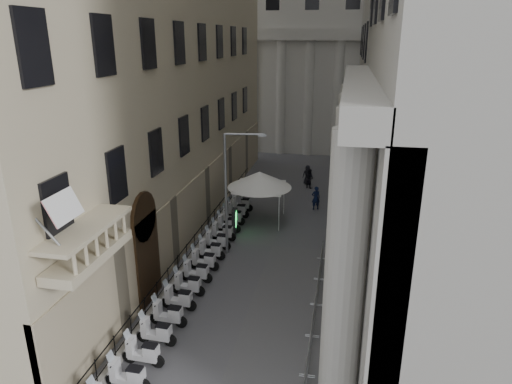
# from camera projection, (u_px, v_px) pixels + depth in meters

# --- Properties ---
(far_building) EXTENTS (22.00, 10.00, 30.00)m
(far_building) POSITION_uv_depth(u_px,v_px,m) (316.00, 12.00, 50.25)
(far_building) COLOR #A7A59E
(far_building) RESTS_ON ground
(iron_fence) EXTENTS (0.30, 28.00, 1.40)m
(iron_fence) POSITION_uv_depth(u_px,v_px,m) (200.00, 248.00, 27.99)
(iron_fence) COLOR black
(iron_fence) RESTS_ON ground
(blue_awning) EXTENTS (1.60, 3.00, 3.00)m
(blue_awning) POSITION_uv_depth(u_px,v_px,m) (342.00, 212.00, 33.87)
(blue_awning) COLOR navy
(blue_awning) RESTS_ON ground
(scooter_2) EXTENTS (1.42, 0.61, 1.50)m
(scooter_2) POSITION_uv_depth(u_px,v_px,m) (145.00, 365.00, 18.03)
(scooter_2) COLOR silver
(scooter_2) RESTS_ON ground
(scooter_3) EXTENTS (1.42, 0.61, 1.50)m
(scooter_3) POSITION_uv_depth(u_px,v_px,m) (158.00, 344.00, 19.26)
(scooter_3) COLOR silver
(scooter_3) RESTS_ON ground
(scooter_4) EXTENTS (1.42, 0.61, 1.50)m
(scooter_4) POSITION_uv_depth(u_px,v_px,m) (169.00, 325.00, 20.49)
(scooter_4) COLOR silver
(scooter_4) RESTS_ON ground
(scooter_5) EXTENTS (1.42, 0.61, 1.50)m
(scooter_5) POSITION_uv_depth(u_px,v_px,m) (180.00, 309.00, 21.73)
(scooter_5) COLOR silver
(scooter_5) RESTS_ON ground
(scooter_6) EXTENTS (1.42, 0.61, 1.50)m
(scooter_6) POSITION_uv_depth(u_px,v_px,m) (189.00, 295.00, 22.96)
(scooter_6) COLOR silver
(scooter_6) RESTS_ON ground
(scooter_7) EXTENTS (1.42, 0.61, 1.50)m
(scooter_7) POSITION_uv_depth(u_px,v_px,m) (197.00, 281.00, 24.19)
(scooter_7) COLOR silver
(scooter_7) RESTS_ON ground
(scooter_8) EXTENTS (1.42, 0.61, 1.50)m
(scooter_8) POSITION_uv_depth(u_px,v_px,m) (204.00, 270.00, 25.42)
(scooter_8) COLOR silver
(scooter_8) RESTS_ON ground
(scooter_9) EXTENTS (1.42, 0.61, 1.50)m
(scooter_9) POSITION_uv_depth(u_px,v_px,m) (211.00, 259.00, 26.65)
(scooter_9) COLOR silver
(scooter_9) RESTS_ON ground
(scooter_10) EXTENTS (1.42, 0.61, 1.50)m
(scooter_10) POSITION_uv_depth(u_px,v_px,m) (217.00, 249.00, 27.89)
(scooter_10) COLOR silver
(scooter_10) RESTS_ON ground
(scooter_11) EXTENTS (1.42, 0.61, 1.50)m
(scooter_11) POSITION_uv_depth(u_px,v_px,m) (223.00, 240.00, 29.12)
(scooter_11) COLOR silver
(scooter_11) RESTS_ON ground
(scooter_12) EXTENTS (1.42, 0.61, 1.50)m
(scooter_12) POSITION_uv_depth(u_px,v_px,m) (228.00, 232.00, 30.35)
(scooter_12) COLOR silver
(scooter_12) RESTS_ON ground
(scooter_13) EXTENTS (1.42, 0.61, 1.50)m
(scooter_13) POSITION_uv_depth(u_px,v_px,m) (233.00, 224.00, 31.58)
(scooter_13) COLOR silver
(scooter_13) RESTS_ON ground
(scooter_14) EXTENTS (1.42, 0.61, 1.50)m
(scooter_14) POSITION_uv_depth(u_px,v_px,m) (237.00, 217.00, 32.81)
(scooter_14) COLOR silver
(scooter_14) RESTS_ON ground
(scooter_15) EXTENTS (1.42, 0.61, 1.50)m
(scooter_15) POSITION_uv_depth(u_px,v_px,m) (242.00, 211.00, 34.05)
(scooter_15) COLOR silver
(scooter_15) RESTS_ON ground
(barrier_2) EXTENTS (0.60, 2.40, 1.10)m
(barrier_2) POSITION_uv_depth(u_px,v_px,m) (310.00, 355.00, 18.57)
(barrier_2) COLOR #A7AAAF
(barrier_2) RESTS_ON ground
(barrier_3) EXTENTS (0.60, 2.40, 1.10)m
(barrier_3) POSITION_uv_depth(u_px,v_px,m) (314.00, 320.00, 20.90)
(barrier_3) COLOR #A7AAAF
(barrier_3) RESTS_ON ground
(barrier_4) EXTENTS (0.60, 2.40, 1.10)m
(barrier_4) POSITION_uv_depth(u_px,v_px,m) (318.00, 292.00, 23.22)
(barrier_4) COLOR #A7AAAF
(barrier_4) RESTS_ON ground
(barrier_5) EXTENTS (0.60, 2.40, 1.10)m
(barrier_5) POSITION_uv_depth(u_px,v_px,m) (321.00, 269.00, 25.54)
(barrier_5) COLOR #A7AAAF
(barrier_5) RESTS_ON ground
(security_tent) EXTENTS (4.44, 4.44, 3.60)m
(security_tent) POSITION_uv_depth(u_px,v_px,m) (260.00, 180.00, 31.23)
(security_tent) COLOR silver
(security_tent) RESTS_ON ground
(street_lamp) EXTENTS (2.38, 0.50, 7.31)m
(street_lamp) POSITION_uv_depth(u_px,v_px,m) (230.00, 185.00, 26.00)
(street_lamp) COLOR gray
(street_lamp) RESTS_ON ground
(info_kiosk) EXTENTS (0.36, 0.84, 1.72)m
(info_kiosk) POSITION_uv_depth(u_px,v_px,m) (234.00, 222.00, 29.79)
(info_kiosk) COLOR black
(info_kiosk) RESTS_ON ground
(pedestrian_a) EXTENTS (0.77, 0.64, 1.80)m
(pedestrian_a) POSITION_uv_depth(u_px,v_px,m) (316.00, 198.00, 34.09)
(pedestrian_a) COLOR black
(pedestrian_a) RESTS_ON ground
(pedestrian_b) EXTENTS (1.03, 0.99, 1.68)m
(pedestrian_b) POSITION_uv_depth(u_px,v_px,m) (309.00, 178.00, 39.04)
(pedestrian_b) COLOR black
(pedestrian_b) RESTS_ON ground
(pedestrian_c) EXTENTS (0.92, 0.67, 1.72)m
(pedestrian_c) POSITION_uv_depth(u_px,v_px,m) (308.00, 175.00, 39.98)
(pedestrian_c) COLOR black
(pedestrian_c) RESTS_ON ground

